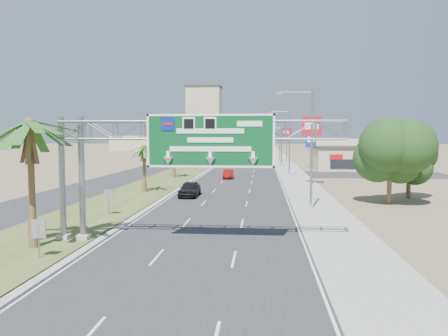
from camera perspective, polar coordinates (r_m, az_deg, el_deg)
ground at (r=16.42m, az=-7.75°, el=-18.35°), size 600.00×600.00×0.00m
road at (r=124.98m, az=3.45°, el=1.43°), size 12.00×300.00×0.02m
sidewalk_right at (r=125.03m, az=7.35°, el=1.42°), size 4.00×300.00×0.10m
median_grass at (r=125.64m, az=-1.11°, el=1.47°), size 7.00×300.00×0.12m
opposing_road at (r=126.59m, az=-4.26°, el=1.46°), size 8.00×300.00×0.02m
sign_gantry at (r=25.10m, az=-5.25°, el=3.71°), size 16.75×1.24×7.50m
palm_near at (r=26.03m, az=-24.05°, el=5.29°), size 5.70×5.70×8.35m
palm_row_b at (r=48.54m, az=-10.41°, el=2.58°), size 3.99×3.99×5.95m
palm_row_c at (r=64.09m, az=-6.61°, el=3.71°), size 3.99×3.99×6.75m
palm_row_d at (r=81.82m, az=-4.06°, el=2.98°), size 3.99×3.99×5.45m
palm_row_e at (r=100.61m, az=-2.35°, el=3.62°), size 3.99×3.99×6.15m
palm_row_f at (r=125.45m, az=-0.89°, el=3.59°), size 3.99×3.99×5.75m
streetlight_near at (r=37.01m, az=11.06°, el=1.73°), size 3.27×0.44×10.00m
streetlight_mid at (r=66.90m, az=8.37°, el=2.89°), size 3.27×0.44×10.00m
streetlight_far at (r=102.86m, az=7.20°, el=3.39°), size 3.27×0.44×10.00m
signal_mast at (r=86.77m, az=6.20°, el=3.33°), size 10.28×0.71×8.00m
store_building at (r=82.99m, az=17.96°, el=1.13°), size 18.00×10.00×4.00m
oak_near at (r=42.42m, az=20.88°, el=1.62°), size 4.50×4.50×6.80m
oak_far at (r=47.15m, az=23.04°, el=0.94°), size 3.50×3.50×5.60m
median_signback_a at (r=24.10m, az=-23.04°, el=-7.68°), size 0.75×0.08×2.08m
median_signback_b at (r=35.20m, az=-14.83°, el=-3.77°), size 0.75×0.08×2.08m
tower_distant at (r=267.36m, az=-2.61°, el=6.72°), size 20.00×16.00×35.00m
building_distant_left at (r=181.38m, az=-10.47°, el=3.21°), size 24.00×14.00×6.00m
building_distant_right at (r=157.08m, az=14.79°, el=2.79°), size 20.00×12.00×5.00m
car_left_lane at (r=44.95m, az=-4.51°, el=-2.75°), size 1.93×4.66×1.58m
car_mid_lane at (r=63.41m, az=0.56°, el=-0.81°), size 1.38×3.91×1.28m
car_right_lane at (r=94.79m, az=4.68°, el=0.92°), size 2.55×5.17×1.41m
car_far at (r=93.48m, az=1.36°, el=0.86°), size 1.90×4.59×1.33m
pole_sign_red_near at (r=54.96m, az=11.36°, el=4.87°), size 2.41×0.80×8.82m
pole_sign_blue at (r=84.55m, az=11.26°, el=3.50°), size 1.96×1.05×7.17m
pole_sign_red_far at (r=101.72m, az=8.20°, el=4.31°), size 2.14×1.13×8.09m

